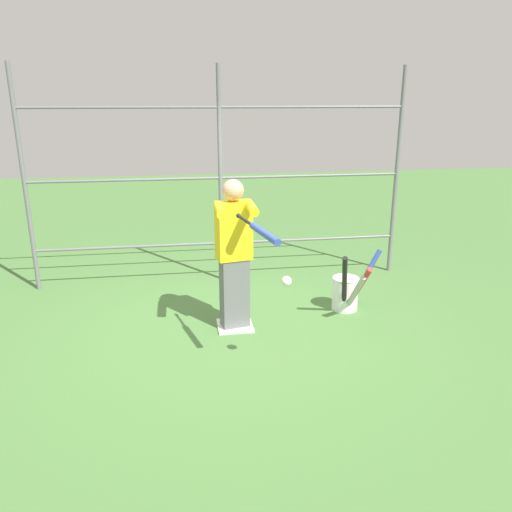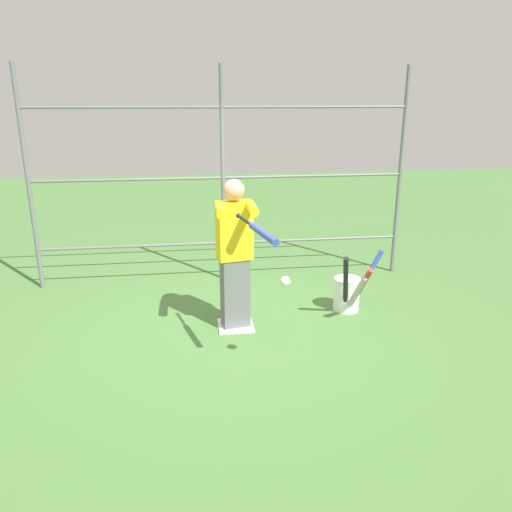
{
  "view_description": "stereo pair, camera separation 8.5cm",
  "coord_description": "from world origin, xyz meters",
  "px_view_note": "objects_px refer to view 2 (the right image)",
  "views": [
    {
      "loc": [
        0.56,
        5.21,
        2.52
      ],
      "look_at": [
        -0.18,
        0.43,
        0.98
      ],
      "focal_mm": 35.0,
      "sensor_mm": 36.0,
      "label": 1
    },
    {
      "loc": [
        0.47,
        5.22,
        2.52
      ],
      "look_at": [
        -0.18,
        0.43,
        0.98
      ],
      "focal_mm": 35.0,
      "sensor_mm": 36.0,
      "label": 2
    }
  ],
  "objects_px": {
    "batter": "(235,251)",
    "baseball_bat_swinging": "(260,231)",
    "bat_bucket": "(349,292)",
    "softball_in_flight": "(285,281)"
  },
  "relations": [
    {
      "from": "batter",
      "to": "bat_bucket",
      "type": "distance_m",
      "value": 1.59
    },
    {
      "from": "baseball_bat_swinging",
      "to": "softball_in_flight",
      "type": "bearing_deg",
      "value": 154.74
    },
    {
      "from": "softball_in_flight",
      "to": "batter",
      "type": "bearing_deg",
      "value": -71.44
    },
    {
      "from": "bat_bucket",
      "to": "softball_in_flight",
      "type": "bearing_deg",
      "value": 51.37
    },
    {
      "from": "baseball_bat_swinging",
      "to": "bat_bucket",
      "type": "relative_size",
      "value": 1.07
    },
    {
      "from": "batter",
      "to": "softball_in_flight",
      "type": "distance_m",
      "value": 1.12
    },
    {
      "from": "batter",
      "to": "baseball_bat_swinging",
      "type": "distance_m",
      "value": 1.08
    },
    {
      "from": "batter",
      "to": "softball_in_flight",
      "type": "xyz_separation_m",
      "value": [
        -0.36,
        1.06,
        0.02
      ]
    },
    {
      "from": "softball_in_flight",
      "to": "baseball_bat_swinging",
      "type": "bearing_deg",
      "value": -25.26
    },
    {
      "from": "batter",
      "to": "bat_bucket",
      "type": "relative_size",
      "value": 2.06
    }
  ]
}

